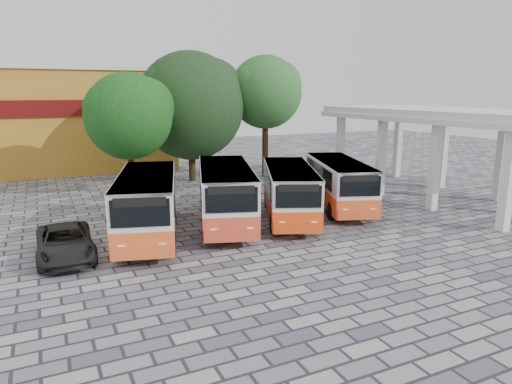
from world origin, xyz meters
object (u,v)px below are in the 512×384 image
bus_far_left (148,201)px  bus_far_right (339,181)px  bus_centre_right (289,189)px  parked_car (65,242)px  bus_centre_left (226,191)px

bus_far_left → bus_far_right: bearing=19.0°
bus_far_left → bus_centre_right: bus_far_left is taller
parked_car → bus_far_left: bearing=20.2°
bus_centre_left → bus_centre_right: 3.32m
bus_centre_left → parked_car: bus_centre_left is taller
parked_car → bus_centre_right: bearing=6.7°
bus_far_left → parked_car: 3.90m
bus_far_left → bus_centre_right: (7.16, -0.11, -0.10)m
bus_centre_left → parked_car: (-7.43, -1.67, -1.03)m
bus_centre_right → parked_car: bearing=-150.3°
parked_car → bus_centre_left: bearing=13.2°
bus_far_left → bus_far_right: (10.73, 0.63, -0.10)m
bus_centre_right → bus_far_right: bearing=35.2°
bus_far_left → bus_centre_left: 3.90m
bus_far_left → parked_car: size_ratio=1.85×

